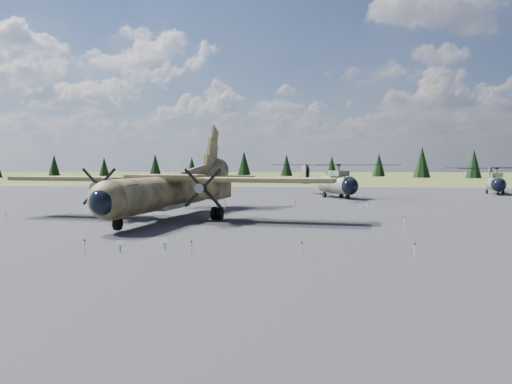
{
  "coord_description": "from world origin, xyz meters",
  "views": [
    {
      "loc": [
        7.36,
        -40.22,
        5.06
      ],
      "look_at": [
        4.48,
        2.0,
        2.62
      ],
      "focal_mm": 35.0,
      "sensor_mm": 36.0,
      "label": 1
    }
  ],
  "objects": [
    {
      "name": "treeline",
      "position": [
        3.23,
        -1.11,
        4.78
      ],
      "size": [
        323.74,
        328.91,
        10.99
      ],
      "color": "black",
      "rests_on": "ground"
    },
    {
      "name": "info_placard_left",
      "position": [
        -2.27,
        -12.71,
        0.46
      ],
      "size": [
        0.45,
        0.21,
        0.69
      ],
      "rotation": [
        0.0,
        0.0,
        0.07
      ],
      "color": "gray",
      "rests_on": "ground"
    },
    {
      "name": "apron",
      "position": [
        0.0,
        10.0,
        0.0
      ],
      "size": [
        120.0,
        120.0,
        0.04
      ],
      "primitive_type": "cube",
      "color": "#5D5C62",
      "rests_on": "ground"
    },
    {
      "name": "barrier_fence",
      "position": [
        -0.46,
        -0.08,
        0.51
      ],
      "size": [
        33.12,
        29.62,
        0.85
      ],
      "color": "silver",
      "rests_on": "ground"
    },
    {
      "name": "helicopter_mid",
      "position": [
        41.09,
        43.84,
        3.11
      ],
      "size": [
        21.25,
        21.88,
        4.39
      ],
      "rotation": [
        0.0,
        0.0,
        -0.27
      ],
      "color": "slate",
      "rests_on": "ground"
    },
    {
      "name": "info_placard_right",
      "position": [
        0.06,
        -11.7,
        0.47
      ],
      "size": [
        0.45,
        0.21,
        0.7
      ],
      "rotation": [
        0.0,
        0.0,
        0.06
      ],
      "color": "gray",
      "rests_on": "ground"
    },
    {
      "name": "transport_plane",
      "position": [
        -3.7,
        5.32,
        2.9
      ],
      "size": [
        30.64,
        27.59,
        10.09
      ],
      "rotation": [
        0.0,
        0.0,
        -0.17
      ],
      "color": "#3C4224",
      "rests_on": "ground"
    },
    {
      "name": "helicopter_near",
      "position": [
        14.2,
        33.27,
        3.52
      ],
      "size": [
        25.58,
        25.58,
        4.97
      ],
      "rotation": [
        0.0,
        0.0,
        0.4
      ],
      "color": "slate",
      "rests_on": "ground"
    },
    {
      "name": "ground",
      "position": [
        0.0,
        0.0,
        0.0
      ],
      "size": [
        500.0,
        500.0,
        0.0
      ],
      "primitive_type": "plane",
      "color": "#565D29",
      "rests_on": "ground"
    }
  ]
}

